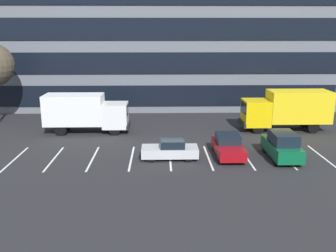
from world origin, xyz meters
TOP-DOWN VIEW (x-y plane):
  - ground_plane at (0.00, 0.00)m, footprint 120.00×120.00m
  - office_building at (0.00, 17.95)m, footprint 39.63×10.62m
  - lot_markings at (0.00, -2.61)m, footprint 22.54×5.40m
  - box_truck_yellow_all at (11.02, 4.96)m, footprint 7.98×2.64m
  - box_truck_white at (-7.46, 4.63)m, footprint 7.51×2.49m
  - suv_forest at (8.05, -2.94)m, footprint 1.86×4.40m
  - sedan_maroon at (4.28, -2.24)m, footprint 1.88×4.48m
  - sedan_silver at (0.03, -2.80)m, footprint 4.05×1.69m

SIDE VIEW (x-z plane):
  - ground_plane at x=0.00m, z-range 0.00..0.00m
  - lot_markings at x=0.00m, z-range 0.00..0.01m
  - sedan_silver at x=0.03m, z-range -0.04..1.41m
  - sedan_maroon at x=4.28m, z-range -0.04..1.56m
  - suv_forest at x=8.05m, z-range -0.03..1.95m
  - box_truck_white at x=-7.46m, z-range 0.22..3.70m
  - box_truck_yellow_all at x=11.02m, z-range 0.23..3.93m
  - office_building at x=0.00m, z-range 0.00..14.40m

